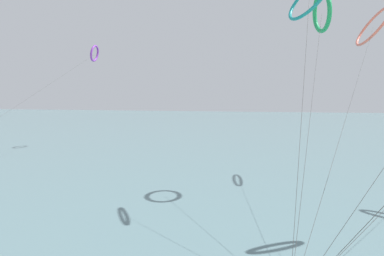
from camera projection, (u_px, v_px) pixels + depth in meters
name	position (u px, v px, depth m)	size (l,w,h in m)	color
sea_water	(242.00, 125.00, 108.56)	(400.00, 200.00, 0.08)	slate
kite_emerald	(322.00, 12.00, 29.49)	(5.01, 19.75, 20.46)	#199351
kite_violet	(94.00, 54.00, 59.84)	(3.67, 45.63, 20.45)	purple
kite_coral	(373.00, 26.00, 35.52)	(13.30, 28.34, 20.85)	#EA7260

